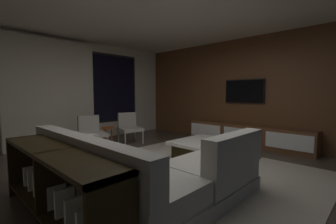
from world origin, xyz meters
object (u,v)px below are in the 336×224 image
(book_stack_on_coffee_table, at_px, (209,140))
(mounted_tv, at_px, (244,91))
(media_console, at_px, (247,136))
(accent_chair_near_window, at_px, (129,126))
(sectional_couch, at_px, (137,174))
(console_table_behind_couch, at_px, (56,182))
(coffee_table, at_px, (207,150))
(side_stool, at_px, (108,131))
(accent_chair_by_curtain, at_px, (91,131))

(book_stack_on_coffee_table, xyz_separation_m, mounted_tv, (1.79, 0.15, 0.96))
(media_console, bearing_deg, accent_chair_near_window, 126.24)
(sectional_couch, xyz_separation_m, console_table_behind_couch, (-0.91, 0.13, 0.13))
(coffee_table, bearing_deg, side_stool, 105.95)
(media_console, distance_m, mounted_tv, 1.13)
(book_stack_on_coffee_table, bearing_deg, side_stool, 107.13)
(side_stool, distance_m, media_console, 3.45)
(sectional_couch, bearing_deg, book_stack_on_coffee_table, 7.93)
(book_stack_on_coffee_table, bearing_deg, coffee_table, -179.31)
(media_console, xyz_separation_m, mounted_tv, (0.18, 0.20, 1.10))
(accent_chair_by_curtain, height_order, side_stool, accent_chair_by_curtain)
(accent_chair_near_window, height_order, mounted_tv, mounted_tv)
(coffee_table, relative_size, accent_chair_by_curtain, 1.49)
(mounted_tv, bearing_deg, book_stack_on_coffee_table, -175.12)
(console_table_behind_couch, bearing_deg, accent_chair_near_window, 42.56)
(side_stool, bearing_deg, accent_chair_by_curtain, -170.08)
(mounted_tv, bearing_deg, accent_chair_near_window, 131.32)
(mounted_tv, bearing_deg, sectional_couch, -173.50)
(coffee_table, height_order, mounted_tv, mounted_tv)
(sectional_couch, relative_size, media_console, 0.81)
(side_stool, bearing_deg, console_table_behind_couch, -129.67)
(mounted_tv, bearing_deg, accent_chair_by_curtain, 143.71)
(accent_chair_by_curtain, bearing_deg, console_table_behind_couch, -123.69)
(media_console, bearing_deg, book_stack_on_coffee_table, 178.42)
(media_console, height_order, console_table_behind_couch, console_table_behind_couch)
(accent_chair_by_curtain, relative_size, console_table_behind_couch, 0.37)
(media_console, bearing_deg, coffee_table, 178.49)
(media_console, bearing_deg, console_table_behind_couch, -178.65)
(coffee_table, distance_m, book_stack_on_coffee_table, 0.21)
(coffee_table, distance_m, media_console, 1.67)
(sectional_couch, height_order, book_stack_on_coffee_table, sectional_couch)
(book_stack_on_coffee_table, bearing_deg, media_console, -1.58)
(sectional_couch, distance_m, side_stool, 3.02)
(accent_chair_by_curtain, xyz_separation_m, console_table_behind_couch, (-1.69, -2.53, -0.02))
(coffee_table, bearing_deg, book_stack_on_coffee_table, 0.69)
(book_stack_on_coffee_table, height_order, accent_chair_near_window, accent_chair_near_window)
(book_stack_on_coffee_table, height_order, side_stool, side_stool)
(media_console, distance_m, console_table_behind_couch, 4.54)
(mounted_tv, bearing_deg, console_table_behind_couch, -176.31)
(side_stool, bearing_deg, coffee_table, -74.05)
(coffee_table, bearing_deg, console_table_behind_couch, -177.00)
(coffee_table, relative_size, side_stool, 2.52)
(sectional_couch, height_order, console_table_behind_couch, sectional_couch)
(accent_chair_by_curtain, height_order, media_console, accent_chair_by_curtain)
(accent_chair_near_window, bearing_deg, book_stack_on_coffee_table, -85.96)
(coffee_table, bearing_deg, accent_chair_by_curtain, 116.47)
(accent_chair_near_window, xyz_separation_m, accent_chair_by_curtain, (-1.07, -0.00, 0.00))
(coffee_table, height_order, media_console, media_console)
(mounted_tv, height_order, console_table_behind_couch, mounted_tv)
(mounted_tv, xyz_separation_m, console_table_behind_couch, (-4.72, -0.30, -0.93))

